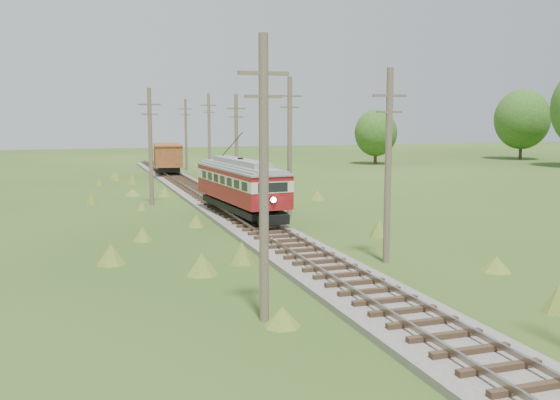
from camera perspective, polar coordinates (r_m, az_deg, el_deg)
name	(u,v)px	position (r m, az deg, el deg)	size (l,w,h in m)	color
railbed_main	(230,211)	(42.11, -4.58, -1.03)	(3.60, 96.00, 0.57)	#605B54
streetcar	(240,183)	(39.09, -3.63, 1.57)	(3.44, 11.10, 5.03)	black
gondola	(168,156)	(70.77, -10.23, 3.96)	(3.82, 9.20, 2.97)	black
gravel_pile	(226,179)	(61.29, -4.96, 1.97)	(3.10, 3.29, 1.13)	gray
utility_pole_r_2	(388,164)	(27.81, 9.86, 3.24)	(1.60, 0.30, 8.60)	brown
utility_pole_r_3	(290,147)	(39.70, 0.89, 4.90)	(1.60, 0.30, 9.00)	brown
utility_pole_r_4	(236,143)	(52.11, -4.01, 5.18)	(1.60, 0.30, 8.40)	brown
utility_pole_r_5	(209,136)	(64.86, -6.49, 5.84)	(1.60, 0.30, 8.90)	brown
utility_pole_r_6	(186,134)	(77.60, -8.59, 6.00)	(1.60, 0.30, 8.70)	brown
utility_pole_l_a	(264,177)	(19.38, -1.49, 2.12)	(1.60, 0.30, 9.00)	brown
utility_pole_l_b	(150,145)	(46.82, -11.76, 4.90)	(1.60, 0.30, 8.60)	brown
tree_right_5	(522,119)	(103.92, 21.25, 6.90)	(8.40, 8.40, 10.82)	#38281C
tree_mid_b	(376,133)	(88.00, 8.75, 6.08)	(5.88, 5.88, 7.57)	#38281C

